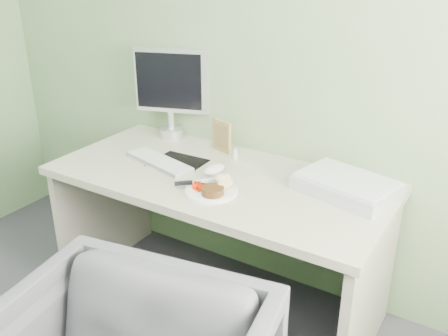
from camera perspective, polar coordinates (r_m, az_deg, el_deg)
The scene contains 14 objects.
wall_back at distance 2.47m, azimuth 4.07°, elevation 15.53°, with size 3.50×3.50×0.00m, color gray.
desk at distance 2.41m, azimuth -0.67°, elevation -4.81°, with size 1.60×0.75×0.73m.
plate at distance 2.17m, azimuth -1.43°, elevation -2.66°, with size 0.23×0.23×0.01m, color white.
steak at distance 2.13m, azimuth -1.30°, elevation -2.63°, with size 0.10×0.10×0.03m, color black.
potato_pile at distance 2.19m, azimuth -0.04°, elevation -1.38°, with size 0.11×0.08×0.06m, color tan.
carrot_heap at distance 2.17m, azimuth -2.85°, elevation -2.01°, with size 0.05×0.04×0.03m, color #FC2C05.
steak_knife at distance 2.21m, azimuth -3.82°, elevation -1.67°, with size 0.16×0.15×0.01m.
mousepad at distance 2.48m, azimuth -5.33°, elevation 0.60°, with size 0.25×0.22×0.00m, color black.
keyboard at distance 2.47m, azimuth -7.40°, elevation 0.74°, with size 0.39×0.12×0.02m, color white.
computer_mouse at distance 2.34m, azimuth -1.12°, elevation -0.18°, with size 0.07×0.12×0.04m, color white.
photo_frame at distance 2.58m, azimuth -0.27°, elevation 3.67°, with size 0.13×0.02×0.17m, color olive.
eyedrop_bottle at distance 2.50m, azimuth 1.31°, elevation 1.64°, with size 0.02×0.02×0.07m.
scanner at distance 2.22m, azimuth 13.79°, elevation -2.09°, with size 0.41×0.27×0.06m, color #B0B4B8.
monitor at distance 2.75m, azimuth -6.00°, elevation 9.03°, with size 0.40×0.17×0.49m.
Camera 1 is at (1.14, -0.16, 1.71)m, focal length 40.00 mm.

